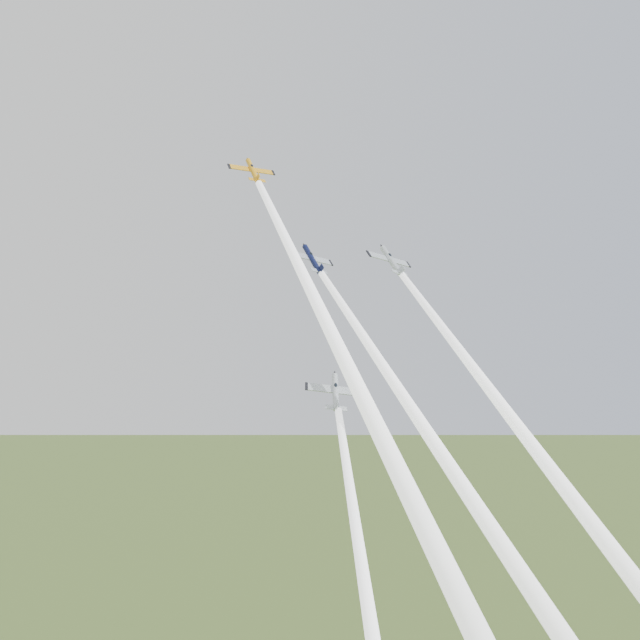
% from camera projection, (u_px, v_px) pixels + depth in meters
% --- Properties ---
extents(plane_yellow, '(7.05, 5.98, 5.78)m').
position_uv_depth(plane_yellow, '(253.00, 170.00, 110.90)').
color(plane_yellow, '#F6A615').
extents(smoke_trail_yellow, '(4.80, 49.77, 49.08)m').
position_uv_depth(smoke_trail_yellow, '(342.00, 356.00, 85.87)').
color(smoke_trail_yellow, white).
extents(plane_navy, '(8.50, 8.09, 7.26)m').
position_uv_depth(plane_navy, '(312.00, 259.00, 115.97)').
color(plane_navy, '#0D133C').
extents(smoke_trail_navy, '(11.47, 42.45, 42.41)m').
position_uv_depth(smoke_trail_navy, '(423.00, 426.00, 96.12)').
color(smoke_trail_navy, white).
extents(plane_silver_right, '(8.82, 8.46, 7.64)m').
position_uv_depth(plane_silver_right, '(391.00, 261.00, 118.80)').
color(plane_silver_right, silver).
extents(smoke_trail_silver_right, '(11.66, 42.80, 42.79)m').
position_uv_depth(smoke_trail_silver_right, '(516.00, 424.00, 98.83)').
color(smoke_trail_silver_right, white).
extents(plane_silver_low, '(10.23, 8.51, 7.58)m').
position_uv_depth(plane_silver_low, '(335.00, 392.00, 107.26)').
color(plane_silver_low, silver).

